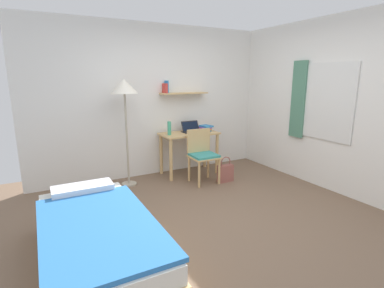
# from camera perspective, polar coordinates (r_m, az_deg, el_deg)

# --- Properties ---
(ground_plane) EXTENTS (5.28, 5.28, 0.00)m
(ground_plane) POSITION_cam_1_polar(r_m,az_deg,el_deg) (3.82, 5.44, -13.86)
(ground_plane) COLOR brown
(wall_back) EXTENTS (4.40, 0.27, 2.60)m
(wall_back) POSITION_cam_1_polar(r_m,az_deg,el_deg) (5.23, -6.69, 8.27)
(wall_back) COLOR white
(wall_back) RESTS_ON ground_plane
(wall_right) EXTENTS (0.10, 4.40, 2.60)m
(wall_right) POSITION_cam_1_polar(r_m,az_deg,el_deg) (4.87, 26.04, 6.74)
(wall_right) COLOR white
(wall_right) RESTS_ON ground_plane
(bed) EXTENTS (0.94, 1.94, 0.54)m
(bed) POSITION_cam_1_polar(r_m,az_deg,el_deg) (2.97, -17.91, -17.67)
(bed) COLOR tan
(bed) RESTS_ON ground_plane
(desk) EXTENTS (1.01, 0.52, 0.75)m
(desk) POSITION_cam_1_polar(r_m,az_deg,el_deg) (5.23, -0.57, 0.58)
(desk) COLOR tan
(desk) RESTS_ON ground_plane
(desk_chair) EXTENTS (0.45, 0.43, 0.88)m
(desk_chair) POSITION_cam_1_polar(r_m,az_deg,el_deg) (4.84, 2.01, -1.78)
(desk_chair) COLOR tan
(desk_chair) RESTS_ON ground_plane
(standing_lamp) EXTENTS (0.41, 0.41, 1.69)m
(standing_lamp) POSITION_cam_1_polar(r_m,az_deg,el_deg) (4.65, -13.01, 9.88)
(standing_lamp) COLOR #B2A893
(standing_lamp) RESTS_ON ground_plane
(laptop) EXTENTS (0.34, 0.21, 0.19)m
(laptop) POSITION_cam_1_polar(r_m,az_deg,el_deg) (5.27, -0.18, 2.91)
(laptop) COLOR black
(laptop) RESTS_ON desk
(water_bottle) EXTENTS (0.06, 0.06, 0.23)m
(water_bottle) POSITION_cam_1_polar(r_m,az_deg,el_deg) (4.99, -4.44, 3.09)
(water_bottle) COLOR #42A87F
(water_bottle) RESTS_ON desk
(book_stack) EXTENTS (0.21, 0.24, 0.11)m
(book_stack) POSITION_cam_1_polar(r_m,az_deg,el_deg) (5.35, 2.66, 3.12)
(book_stack) COLOR #3384C6
(book_stack) RESTS_ON desk
(handbag) EXTENTS (0.27, 0.11, 0.43)m
(handbag) POSITION_cam_1_polar(r_m,az_deg,el_deg) (4.95, 6.51, -5.55)
(handbag) COLOR #99564C
(handbag) RESTS_ON ground_plane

